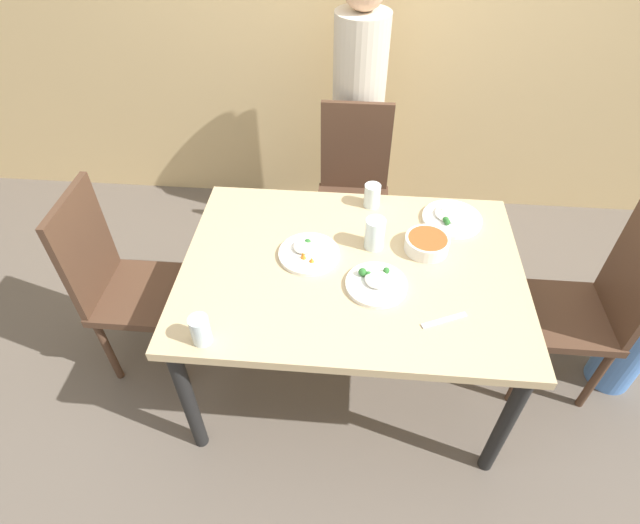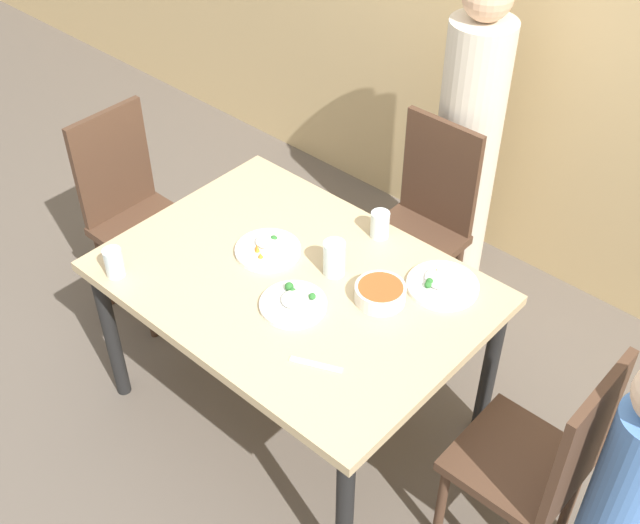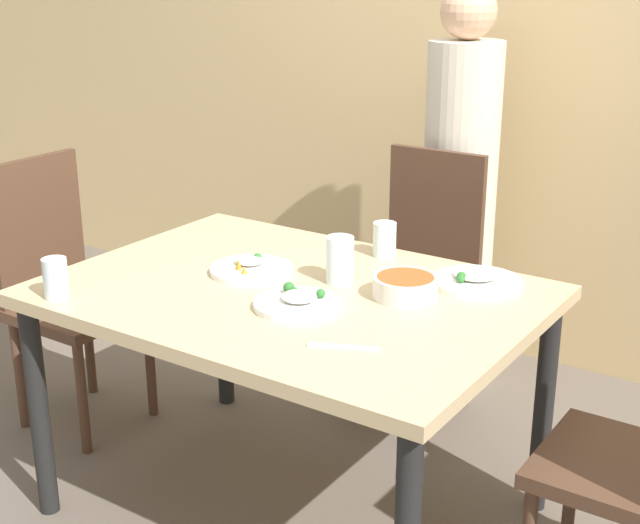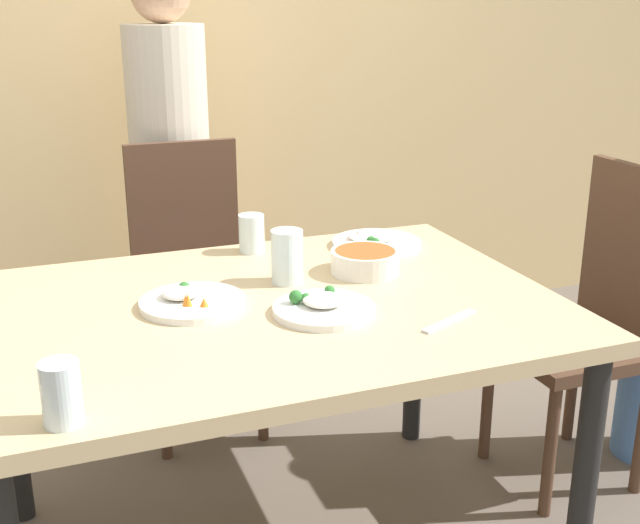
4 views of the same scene
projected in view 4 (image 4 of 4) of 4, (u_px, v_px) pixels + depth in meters
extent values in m
cube|color=tan|center=(149.00, 21.00, 3.08)|extent=(10.00, 0.06, 2.70)
cube|color=tan|center=(270.00, 311.00, 1.94)|extent=(1.38, 0.99, 0.04)
cylinder|color=black|center=(584.00, 486.00, 1.88)|extent=(0.06, 0.06, 0.70)
cylinder|color=black|center=(11.00, 409.00, 2.23)|extent=(0.06, 0.06, 0.70)
cylinder|color=black|center=(414.00, 343.00, 2.65)|extent=(0.06, 0.06, 0.70)
cube|color=#4C3323|center=(199.00, 308.00, 2.70)|extent=(0.40, 0.40, 0.04)
cube|color=#4C3323|center=(184.00, 215.00, 2.78)|extent=(0.38, 0.03, 0.51)
cylinder|color=#4C3323|center=(164.00, 400.00, 2.57)|extent=(0.04, 0.04, 0.42)
cylinder|color=#4C3323|center=(262.00, 383.00, 2.68)|extent=(0.04, 0.04, 0.42)
cylinder|color=#4C3323|center=(147.00, 358.00, 2.86)|extent=(0.04, 0.04, 0.42)
cylinder|color=#4C3323|center=(236.00, 345.00, 2.97)|extent=(0.04, 0.04, 0.42)
cube|color=#4C3323|center=(570.00, 346.00, 2.41)|extent=(0.40, 0.40, 0.04)
cube|color=#4C3323|center=(630.00, 252.00, 2.38)|extent=(0.03, 0.38, 0.51)
cylinder|color=#4C3323|center=(487.00, 399.00, 2.57)|extent=(0.04, 0.04, 0.42)
cylinder|color=#4C3323|center=(550.00, 451.00, 2.28)|extent=(0.04, 0.04, 0.42)
cylinder|color=#4C3323|center=(572.00, 383.00, 2.68)|extent=(0.04, 0.04, 0.42)
cylinder|color=beige|center=(174.00, 214.00, 2.97)|extent=(0.29, 0.29, 1.35)
cylinder|color=silver|center=(365.00, 262.00, 2.14)|extent=(0.18, 0.18, 0.06)
cylinder|color=#BC5123|center=(365.00, 252.00, 2.13)|extent=(0.16, 0.16, 0.01)
cylinder|color=white|center=(193.00, 303.00, 1.91)|extent=(0.25, 0.25, 0.02)
ellipsoid|color=white|center=(181.00, 293.00, 1.91)|extent=(0.09, 0.09, 0.03)
cone|color=orange|center=(188.00, 300.00, 1.86)|extent=(0.02, 0.02, 0.03)
cone|color=orange|center=(204.00, 302.00, 1.86)|extent=(0.02, 0.02, 0.02)
cone|color=orange|center=(186.00, 300.00, 1.86)|extent=(0.02, 0.02, 0.03)
sphere|color=#2D702D|center=(184.00, 288.00, 1.94)|extent=(0.03, 0.03, 0.03)
cylinder|color=white|center=(324.00, 310.00, 1.87)|extent=(0.24, 0.24, 0.02)
ellipsoid|color=white|center=(323.00, 300.00, 1.87)|extent=(0.10, 0.10, 0.03)
sphere|color=#2D702D|center=(330.00, 291.00, 1.93)|extent=(0.03, 0.03, 0.03)
sphere|color=#2D702D|center=(306.00, 298.00, 1.88)|extent=(0.02, 0.02, 0.02)
sphere|color=#2D702D|center=(296.00, 297.00, 1.88)|extent=(0.03, 0.03, 0.03)
cylinder|color=white|center=(377.00, 243.00, 2.37)|extent=(0.26, 0.26, 0.02)
ellipsoid|color=white|center=(371.00, 236.00, 2.37)|extent=(0.13, 0.13, 0.02)
cone|color=orange|center=(358.00, 236.00, 2.37)|extent=(0.02, 0.02, 0.03)
sphere|color=#2D702D|center=(371.00, 241.00, 2.32)|extent=(0.03, 0.03, 0.03)
sphere|color=#2D702D|center=(375.00, 242.00, 2.30)|extent=(0.03, 0.03, 0.03)
cylinder|color=silver|center=(61.00, 393.00, 1.37)|extent=(0.07, 0.07, 0.12)
cylinder|color=silver|center=(252.00, 233.00, 2.30)|extent=(0.07, 0.07, 0.11)
cylinder|color=silver|center=(287.00, 257.00, 2.05)|extent=(0.08, 0.08, 0.14)
cube|color=silver|center=(449.00, 321.00, 1.82)|extent=(0.17, 0.09, 0.01)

